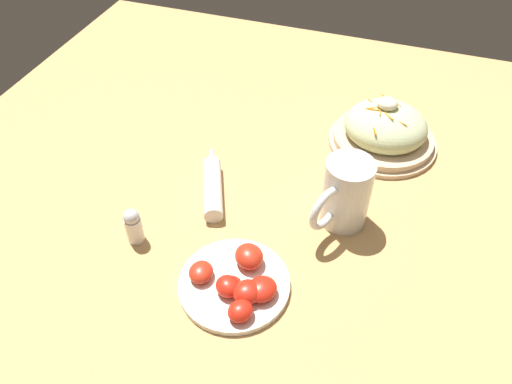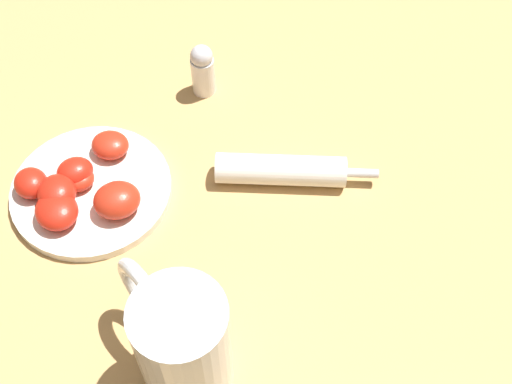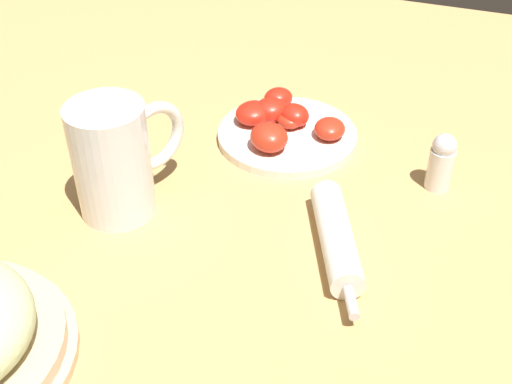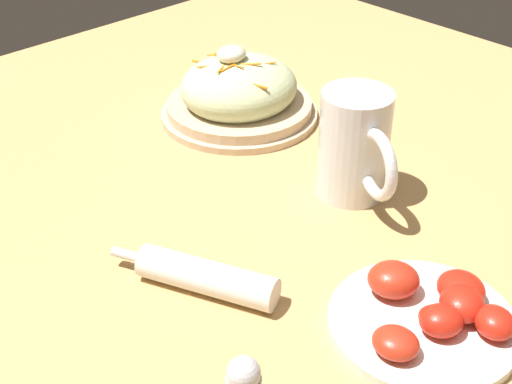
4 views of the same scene
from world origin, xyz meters
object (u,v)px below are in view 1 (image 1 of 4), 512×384
salt_shaker (133,226)px  salad_plate (385,130)px  napkin_roll (213,187)px  tomato_plate (237,283)px  beer_mug (345,197)px

salt_shaker → salad_plate: bearing=-132.1°
salad_plate → napkin_roll: salad_plate is taller
salad_plate → tomato_plate: size_ratio=1.25×
salt_shaker → napkin_roll: bearing=-119.4°
napkin_roll → salt_shaker: salt_shaker is taller
beer_mug → salt_shaker: size_ratio=1.88×
salad_plate → beer_mug: (0.04, 0.25, 0.02)m
salad_plate → napkin_roll: (0.29, 0.26, -0.02)m
salad_plate → salt_shaker: 0.55m
tomato_plate → napkin_roll: bearing=-57.7°
salt_shaker → beer_mug: bearing=-153.8°
salad_plate → napkin_roll: size_ratio=1.28×
tomato_plate → beer_mug: bearing=-122.0°
beer_mug → tomato_plate: (0.13, 0.20, -0.04)m
napkin_roll → salad_plate: bearing=-137.8°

